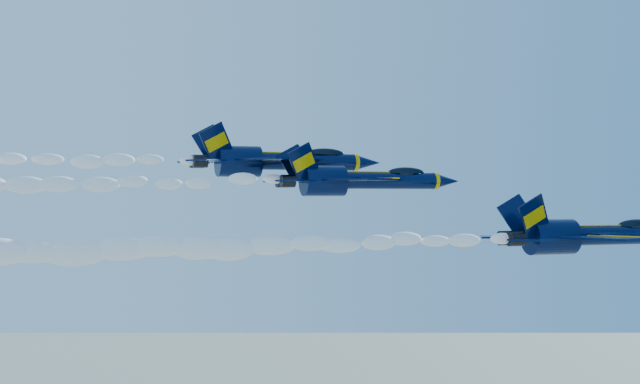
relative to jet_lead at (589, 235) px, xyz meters
name	(u,v)px	position (x,y,z in m)	size (l,w,h in m)	color
jet_lead	(589,235)	(0.00, 0.00, 0.00)	(18.56, 15.22, 6.90)	black
smoke_trail_jet_lead	(208,248)	(-31.80, 0.00, -0.45)	(47.75, 2.22, 1.99)	white
jet_second	(360,180)	(-17.76, 6.14, 4.50)	(16.02, 13.14, 5.95)	black
jet_third	(277,161)	(-23.29, 11.22, 6.18)	(16.87, 13.84, 6.27)	black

